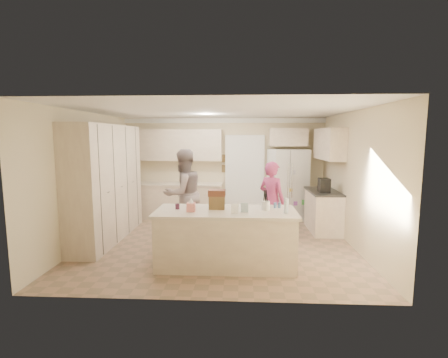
{
  "coord_description": "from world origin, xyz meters",
  "views": [
    {
      "loc": [
        0.43,
        -6.24,
        2.1
      ],
      "look_at": [
        0.1,
        0.35,
        1.25
      ],
      "focal_mm": 26.0,
      "sensor_mm": 36.0,
      "label": 1
    }
  ],
  "objects_px": {
    "coffee_maker": "(324,185)",
    "tissue_box": "(191,207)",
    "refrigerator": "(287,184)",
    "dollhouse_body": "(217,202)",
    "utensil_crock": "(266,206)",
    "island_base": "(226,239)",
    "teen_girl": "(272,201)",
    "teen_boy": "(183,194)"
  },
  "relations": [
    {
      "from": "tissue_box",
      "to": "teen_boy",
      "type": "bearing_deg",
      "value": 104.28
    },
    {
      "from": "refrigerator",
      "to": "coffee_maker",
      "type": "height_order",
      "value": "refrigerator"
    },
    {
      "from": "coffee_maker",
      "to": "dollhouse_body",
      "type": "height_order",
      "value": "coffee_maker"
    },
    {
      "from": "utensil_crock",
      "to": "tissue_box",
      "type": "xyz_separation_m",
      "value": [
        -1.2,
        -0.15,
        -0.0
      ]
    },
    {
      "from": "dollhouse_body",
      "to": "teen_boy",
      "type": "height_order",
      "value": "teen_boy"
    },
    {
      "from": "utensil_crock",
      "to": "dollhouse_body",
      "type": "bearing_deg",
      "value": 176.42
    },
    {
      "from": "utensil_crock",
      "to": "teen_boy",
      "type": "bearing_deg",
      "value": 138.34
    },
    {
      "from": "tissue_box",
      "to": "teen_girl",
      "type": "xyz_separation_m",
      "value": [
        1.43,
        1.5,
        -0.18
      ]
    },
    {
      "from": "coffee_maker",
      "to": "refrigerator",
      "type": "bearing_deg",
      "value": 115.85
    },
    {
      "from": "teen_boy",
      "to": "tissue_box",
      "type": "bearing_deg",
      "value": 60.83
    },
    {
      "from": "refrigerator",
      "to": "tissue_box",
      "type": "xyz_separation_m",
      "value": [
        -2.0,
        -3.25,
        0.1
      ]
    },
    {
      "from": "refrigerator",
      "to": "teen_girl",
      "type": "bearing_deg",
      "value": -120.68
    },
    {
      "from": "dollhouse_body",
      "to": "teen_girl",
      "type": "bearing_deg",
      "value": 51.57
    },
    {
      "from": "tissue_box",
      "to": "refrigerator",
      "type": "bearing_deg",
      "value": 58.4
    },
    {
      "from": "refrigerator",
      "to": "tissue_box",
      "type": "bearing_deg",
      "value": -134.3
    },
    {
      "from": "refrigerator",
      "to": "coffee_maker",
      "type": "bearing_deg",
      "value": -76.85
    },
    {
      "from": "tissue_box",
      "to": "island_base",
      "type": "bearing_deg",
      "value": 10.3
    },
    {
      "from": "island_base",
      "to": "teen_boy",
      "type": "xyz_separation_m",
      "value": [
        -0.95,
        1.47,
        0.49
      ]
    },
    {
      "from": "refrigerator",
      "to": "dollhouse_body",
      "type": "distance_m",
      "value": 3.44
    },
    {
      "from": "island_base",
      "to": "teen_girl",
      "type": "relative_size",
      "value": 1.36
    },
    {
      "from": "refrigerator",
      "to": "dollhouse_body",
      "type": "relative_size",
      "value": 6.92
    },
    {
      "from": "utensil_crock",
      "to": "teen_girl",
      "type": "relative_size",
      "value": 0.09
    },
    {
      "from": "tissue_box",
      "to": "teen_boy",
      "type": "xyz_separation_m",
      "value": [
        -0.4,
        1.57,
        -0.06
      ]
    },
    {
      "from": "island_base",
      "to": "tissue_box",
      "type": "bearing_deg",
      "value": -169.7
    },
    {
      "from": "coffee_maker",
      "to": "island_base",
      "type": "distance_m",
      "value": 2.87
    },
    {
      "from": "island_base",
      "to": "teen_girl",
      "type": "distance_m",
      "value": 1.69
    },
    {
      "from": "utensil_crock",
      "to": "refrigerator",
      "type": "bearing_deg",
      "value": 75.57
    },
    {
      "from": "coffee_maker",
      "to": "teen_girl",
      "type": "height_order",
      "value": "teen_girl"
    },
    {
      "from": "island_base",
      "to": "tissue_box",
      "type": "distance_m",
      "value": 0.79
    },
    {
      "from": "coffee_maker",
      "to": "dollhouse_body",
      "type": "relative_size",
      "value": 1.15
    },
    {
      "from": "refrigerator",
      "to": "tissue_box",
      "type": "relative_size",
      "value": 12.86
    },
    {
      "from": "coffee_maker",
      "to": "island_base",
      "type": "relative_size",
      "value": 0.14
    },
    {
      "from": "dollhouse_body",
      "to": "teen_girl",
      "type": "distance_m",
      "value": 1.67
    },
    {
      "from": "dollhouse_body",
      "to": "teen_boy",
      "type": "relative_size",
      "value": 0.14
    },
    {
      "from": "coffee_maker",
      "to": "tissue_box",
      "type": "xyz_separation_m",
      "value": [
        -2.6,
        -2.0,
        -0.07
      ]
    },
    {
      "from": "tissue_box",
      "to": "dollhouse_body",
      "type": "bearing_deg",
      "value": 26.57
    },
    {
      "from": "coffee_maker",
      "to": "utensil_crock",
      "type": "bearing_deg",
      "value": -127.12
    },
    {
      "from": "island_base",
      "to": "teen_girl",
      "type": "bearing_deg",
      "value": 57.82
    },
    {
      "from": "coffee_maker",
      "to": "teen_boy",
      "type": "relative_size",
      "value": 0.16
    },
    {
      "from": "utensil_crock",
      "to": "coffee_maker",
      "type": "bearing_deg",
      "value": 52.88
    },
    {
      "from": "utensil_crock",
      "to": "dollhouse_body",
      "type": "distance_m",
      "value": 0.8
    },
    {
      "from": "refrigerator",
      "to": "island_base",
      "type": "distance_m",
      "value": 3.49
    }
  ]
}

